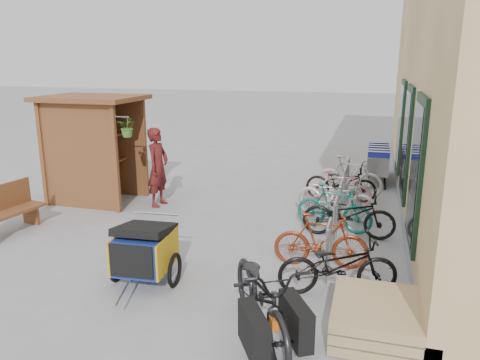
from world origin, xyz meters
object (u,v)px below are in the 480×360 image
(bike_0, at_px, (338,265))
(kiosk, at_px, (90,134))
(child_trailer, at_px, (145,249))
(bike_1, at_px, (321,241))
(bike_4, at_px, (336,197))
(bike_6, at_px, (341,182))
(bike_2, at_px, (349,214))
(bike_5, at_px, (338,190))
(bike_7, at_px, (349,176))
(cargo_bike, at_px, (262,298))
(bench, at_px, (4,210))
(bike_3, at_px, (334,208))
(person_kiosk, at_px, (158,167))
(shopping_carts, at_px, (378,159))
(pallet_stack, at_px, (375,318))

(bike_0, bearing_deg, kiosk, 46.94)
(child_trailer, bearing_deg, bike_1, 22.97)
(bike_4, relative_size, bike_6, 1.06)
(kiosk, height_order, bike_1, kiosk)
(bike_2, height_order, bike_5, same)
(bike_6, height_order, bike_7, bike_7)
(bike_2, bearing_deg, bike_5, 10.52)
(bike_5, bearing_deg, cargo_bike, 166.70)
(bike_1, distance_m, bike_2, 1.47)
(bike_5, xyz_separation_m, bike_7, (0.18, 1.16, 0.04))
(bench, relative_size, bike_0, 0.91)
(cargo_bike, xyz_separation_m, bike_5, (0.44, 5.19, -0.09))
(bike_0, xyz_separation_m, bike_3, (-0.27, 2.54, 0.01))
(bench, height_order, person_kiosk, person_kiosk)
(bike_3, distance_m, bike_6, 2.03)
(cargo_bike, xyz_separation_m, person_kiosk, (-3.41, 4.40, 0.34))
(cargo_bike, height_order, bike_6, cargo_bike)
(bike_2, bearing_deg, bike_4, 16.07)
(child_trailer, bearing_deg, shopping_carts, 61.38)
(bike_1, bearing_deg, cargo_bike, 164.09)
(bench, bearing_deg, person_kiosk, 58.19)
(person_kiosk, relative_size, bike_1, 1.19)
(shopping_carts, bearing_deg, kiosk, -148.86)
(kiosk, xyz_separation_m, bench, (-0.40, -2.33, -1.08))
(bike_1, bearing_deg, bike_3, -6.41)
(pallet_stack, bearing_deg, kiosk, 148.34)
(bench, bearing_deg, bike_7, 43.71)
(bike_0, relative_size, bike_2, 0.99)
(shopping_carts, bearing_deg, person_kiosk, -141.52)
(bike_4, bearing_deg, bike_3, -163.11)
(kiosk, bearing_deg, bench, -99.70)
(person_kiosk, distance_m, bike_4, 3.89)
(bench, xyz_separation_m, person_kiosk, (1.99, 2.40, 0.40))
(kiosk, xyz_separation_m, person_kiosk, (1.60, 0.07, -0.68))
(child_trailer, bearing_deg, pallet_stack, -12.53)
(bench, xyz_separation_m, bike_3, (5.88, 1.88, -0.02))
(bike_5, bearing_deg, bike_1, 171.30)
(bike_5, xyz_separation_m, bike_6, (0.02, 0.72, -0.02))
(bike_2, xyz_separation_m, bike_5, (-0.33, 1.60, 0.00))
(shopping_carts, distance_m, bike_1, 6.02)
(shopping_carts, xyz_separation_m, bike_1, (-0.84, -5.96, -0.14))
(kiosk, relative_size, bike_0, 1.51)
(cargo_bike, bearing_deg, person_kiosk, 97.62)
(child_trailer, xyz_separation_m, bike_2, (2.74, 2.67, -0.09))
(cargo_bike, relative_size, bike_6, 1.31)
(bike_3, bearing_deg, child_trailer, 153.70)
(kiosk, bearing_deg, bike_6, 16.11)
(bench, xyz_separation_m, bike_2, (6.17, 1.59, -0.03))
(kiosk, distance_m, pallet_stack, 7.50)
(kiosk, relative_size, bike_1, 1.70)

